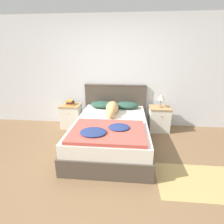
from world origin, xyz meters
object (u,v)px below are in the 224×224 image
object	(u,v)px
nightstand_right	(159,119)
pillow_right	(127,105)
bed	(111,133)
nightstand_left	(71,116)
book_stack	(70,103)
dog	(112,108)
pillow_left	(102,104)
table_lamp	(161,98)

from	to	relation	value
nightstand_right	pillow_right	world-z (taller)	pillow_right
bed	nightstand_left	size ratio (longest dim) A/B	3.65
nightstand_left	pillow_right	size ratio (longest dim) A/B	1.08
pillow_right	book_stack	distance (m)	1.33
dog	pillow_left	bearing A→B (deg)	124.12
pillow_left	pillow_right	distance (m)	0.58
pillow_right	book_stack	bearing A→B (deg)	-179.45
nightstand_left	nightstand_right	size ratio (longest dim) A/B	1.00
dog	table_lamp	distance (m)	1.14
nightstand_right	pillow_left	xyz separation A→B (m)	(-1.33, 0.01, 0.31)
nightstand_left	pillow_right	distance (m)	1.37
bed	dog	bearing A→B (deg)	92.95
nightstand_right	pillow_left	distance (m)	1.37
bed	table_lamp	xyz separation A→B (m)	(1.04, 0.79, 0.54)
nightstand_right	pillow_right	bearing A→B (deg)	179.25
nightstand_right	bed	bearing A→B (deg)	-142.71
nightstand_right	dog	xyz separation A→B (m)	(-1.06, -0.39, 0.34)
pillow_left	dog	bearing A→B (deg)	-55.88
nightstand_left	nightstand_right	world-z (taller)	same
bed	nightstand_right	bearing A→B (deg)	37.29
nightstand_right	table_lamp	bearing A→B (deg)	-90.00
bed	pillow_right	distance (m)	0.92
dog	pillow_right	bearing A→B (deg)	51.93
nightstand_right	pillow_right	size ratio (longest dim) A/B	1.08
bed	book_stack	xyz separation A→B (m)	(-1.04, 0.79, 0.36)
pillow_left	pillow_right	size ratio (longest dim) A/B	1.00
nightstand_left	dog	size ratio (longest dim) A/B	0.70
bed	table_lamp	distance (m)	1.42
bed	nightstand_right	xyz separation A→B (m)	(1.04, 0.79, 0.03)
table_lamp	pillow_right	bearing A→B (deg)	179.25
bed	table_lamp	bearing A→B (deg)	37.29
bed	nightstand_left	world-z (taller)	nightstand_left
nightstand_left	book_stack	distance (m)	0.33
pillow_left	table_lamp	size ratio (longest dim) A/B	1.78
pillow_right	table_lamp	xyz separation A→B (m)	(0.75, -0.01, 0.20)
dog	table_lamp	world-z (taller)	table_lamp
nightstand_left	pillow_left	xyz separation A→B (m)	(0.75, 0.01, 0.31)
nightstand_left	table_lamp	bearing A→B (deg)	-0.00
book_stack	pillow_right	bearing A→B (deg)	0.55
dog	table_lamp	bearing A→B (deg)	19.97
pillow_right	book_stack	world-z (taller)	book_stack
bed	pillow_left	distance (m)	0.92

